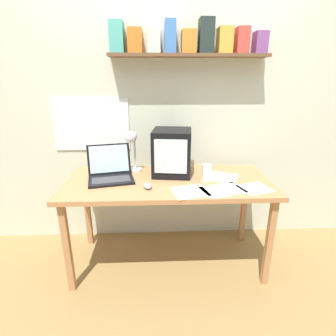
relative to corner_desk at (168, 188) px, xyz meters
name	(u,v)px	position (x,y,z in m)	size (l,w,h in m)	color
ground_plane	(168,260)	(0.00, 0.00, -0.69)	(12.00, 12.00, 0.00)	olive
back_wall	(166,101)	(0.00, 0.48, 0.63)	(5.60, 0.24, 2.60)	beige
corner_desk	(168,188)	(0.00, 0.00, 0.00)	(1.59, 0.71, 0.76)	#B87B4B
crt_monitor	(172,152)	(0.04, 0.15, 0.25)	(0.34, 0.35, 0.37)	black
laptop	(110,170)	(-0.46, 0.07, 0.13)	(0.40, 0.40, 0.25)	black
desk_lamp	(132,144)	(-0.29, 0.20, 0.31)	(0.13, 0.16, 0.35)	white
juice_glass	(207,173)	(0.30, -0.02, 0.12)	(0.07, 0.07, 0.13)	white
computer_mouse	(148,186)	(-0.15, -0.15, 0.08)	(0.08, 0.11, 0.03)	gray
loose_paper_near_monitor	(222,177)	(0.44, 0.04, 0.07)	(0.31, 0.30, 0.00)	white
open_notebook	(190,192)	(0.14, -0.23, 0.07)	(0.28, 0.27, 0.00)	white
loose_paper_near_laptop	(255,188)	(0.62, -0.19, 0.07)	(0.26, 0.25, 0.00)	silver
printed_handout	(223,190)	(0.38, -0.21, 0.07)	(0.34, 0.29, 0.00)	white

